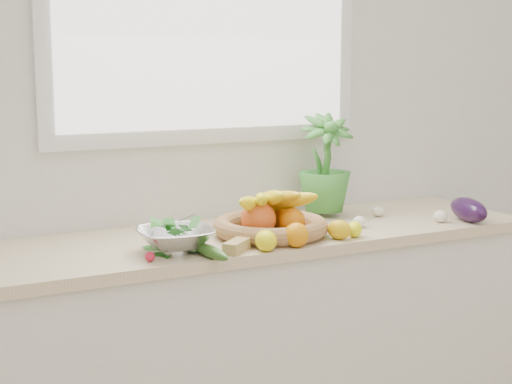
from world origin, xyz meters
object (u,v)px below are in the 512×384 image
apple (278,220)px  colander_with_spinach (175,233)px  potted_herb (325,163)px  fruit_basket (270,221)px  eggplant (468,210)px  cucumber (210,252)px

apple → colander_with_spinach: (-0.47, -0.15, 0.03)m
potted_herb → colander_with_spinach: potted_herb is taller
fruit_basket → colander_with_spinach: 0.40m
eggplant → colander_with_spinach: 1.20m
fruit_basket → eggplant: bearing=-9.0°
eggplant → cucumber: bearing=-177.1°
apple → potted_herb: 0.38m
eggplant → potted_herb: bearing=140.9°
colander_with_spinach → potted_herb: bearing=21.5°
colander_with_spinach → apple: bearing=18.0°
fruit_basket → colander_with_spinach: size_ratio=1.76×
cucumber → fruit_basket: (0.32, 0.18, 0.04)m
fruit_basket → cucumber: bearing=-149.6°
potted_herb → cucumber: bearing=-149.2°
apple → cucumber: (-0.39, -0.26, -0.02)m
cucumber → potted_herb: (0.69, 0.41, 0.20)m
potted_herb → fruit_basket: bearing=-148.8°
cucumber → colander_with_spinach: bearing=124.2°
apple → cucumber: 0.47m
apple → eggplant: eggplant is taller
cucumber → colander_with_spinach: size_ratio=0.82×
apple → potted_herb: bearing=26.8°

